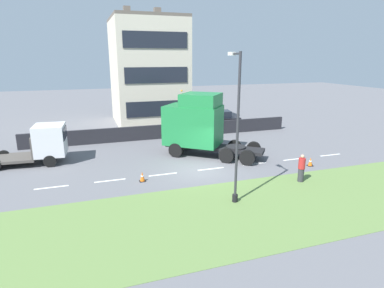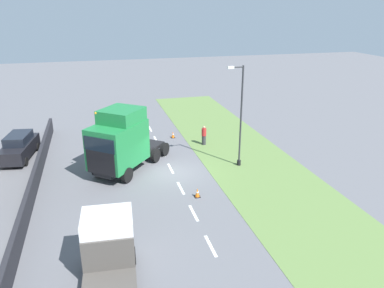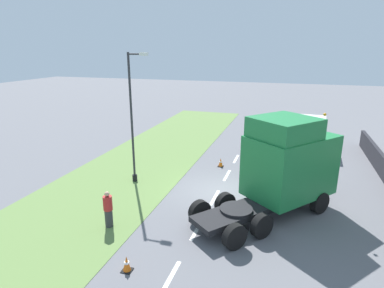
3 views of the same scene
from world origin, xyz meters
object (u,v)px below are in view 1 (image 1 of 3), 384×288
object	(u,v)px
parked_car	(216,120)
traffic_cone_trailing	(142,177)
flatbed_truck	(43,143)
pedestrian	(301,168)
lamp_post	(236,135)
traffic_cone_lead	(310,162)
lorry_cab	(197,124)

from	to	relation	value
parked_car	traffic_cone_trailing	world-z (taller)	parked_car
flatbed_truck	pedestrian	distance (m)	16.82
lamp_post	pedestrian	bearing A→B (deg)	-76.60
traffic_cone_lead	lamp_post	bearing A→B (deg)	114.58
flatbed_truck	lamp_post	xyz separation A→B (m)	(-9.73, -9.61, 2.07)
lorry_cab	flatbed_truck	distance (m)	10.70
lamp_post	flatbed_truck	bearing A→B (deg)	44.65
traffic_cone_lead	traffic_cone_trailing	bearing A→B (deg)	85.58
parked_car	pedestrian	distance (m)	14.50
lamp_post	lorry_cab	bearing A→B (deg)	-6.57
lorry_cab	parked_car	distance (m)	8.80
parked_car	traffic_cone_lead	distance (m)	12.45
lorry_cab	flatbed_truck	xyz separation A→B (m)	(1.44, 10.57, -0.90)
parked_car	lamp_post	bearing A→B (deg)	168.90
lamp_post	pedestrian	size ratio (longest dim) A/B	4.41
pedestrian	traffic_cone_lead	xyz separation A→B (m)	(2.16, -2.39, -0.52)
lorry_cab	flatbed_truck	world-z (taller)	lorry_cab
pedestrian	traffic_cone_lead	world-z (taller)	pedestrian
lorry_cab	parked_car	size ratio (longest dim) A/B	1.40
flatbed_truck	traffic_cone_trailing	bearing A→B (deg)	49.74
parked_car	pedestrian	size ratio (longest dim) A/B	3.00
lorry_cab	pedestrian	distance (m)	8.26
traffic_cone_lead	traffic_cone_trailing	size ratio (longest dim) A/B	1.00
lorry_cab	traffic_cone_lead	distance (m)	8.26
pedestrian	parked_car	bearing A→B (deg)	-2.98
flatbed_truck	lamp_post	bearing A→B (deg)	48.60
flatbed_truck	traffic_cone_lead	distance (m)	18.06
flatbed_truck	parked_car	xyz separation A→B (m)	(5.91, -15.21, -0.45)
lamp_post	parked_car	bearing A→B (deg)	-19.70
parked_car	lamp_post	world-z (taller)	lamp_post
traffic_cone_lead	traffic_cone_trailing	xyz separation A→B (m)	(0.86, 11.13, 0.00)
flatbed_truck	traffic_cone_lead	world-z (taller)	flatbed_truck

